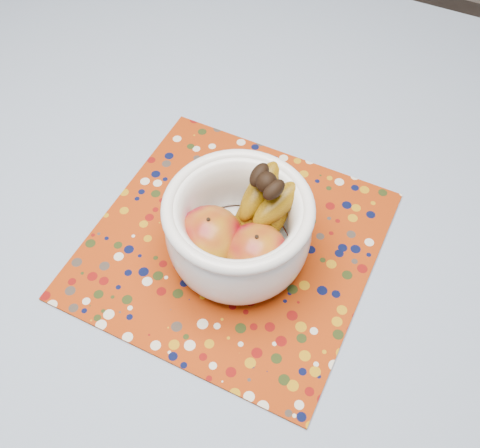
% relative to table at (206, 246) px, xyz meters
% --- Properties ---
extents(table, '(1.20, 1.20, 0.75)m').
position_rel_table_xyz_m(table, '(0.00, 0.00, 0.00)').
color(table, brown).
rests_on(table, ground).
extents(tablecloth, '(1.32, 1.32, 0.01)m').
position_rel_table_xyz_m(tablecloth, '(0.00, 0.00, 0.08)').
color(tablecloth, '#6584A8').
rests_on(tablecloth, table).
extents(placemat, '(0.38, 0.38, 0.00)m').
position_rel_table_xyz_m(placemat, '(0.06, -0.03, 0.09)').
color(placemat, '#922C08').
rests_on(placemat, tablecloth).
extents(fruit_bowl, '(0.19, 0.20, 0.15)m').
position_rel_table_xyz_m(fruit_bowl, '(0.08, -0.04, 0.16)').
color(fruit_bowl, white).
rests_on(fruit_bowl, placemat).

